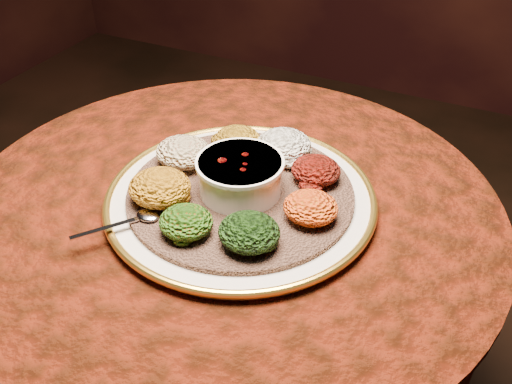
% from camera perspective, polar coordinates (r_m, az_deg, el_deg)
% --- Properties ---
extents(table, '(0.96, 0.96, 0.73)m').
position_cam_1_polar(table, '(1.12, -2.55, -8.00)').
color(table, black).
rests_on(table, ground).
extents(platter, '(0.51, 0.51, 0.02)m').
position_cam_1_polar(platter, '(0.99, -1.55, -0.62)').
color(platter, beige).
rests_on(platter, table).
extents(injera, '(0.52, 0.52, 0.01)m').
position_cam_1_polar(injera, '(0.98, -1.56, -0.12)').
color(injera, brown).
rests_on(injera, platter).
extents(stew_bowl, '(0.15, 0.15, 0.06)m').
position_cam_1_polar(stew_bowl, '(0.96, -1.60, 1.83)').
color(stew_bowl, white).
rests_on(stew_bowl, injera).
extents(spoon, '(0.10, 0.12, 0.01)m').
position_cam_1_polar(spoon, '(0.93, -11.43, -2.51)').
color(spoon, silver).
rests_on(spoon, injera).
extents(portion_ayib, '(0.10, 0.10, 0.05)m').
position_cam_1_polar(portion_ayib, '(1.06, 2.81, 4.76)').
color(portion_ayib, white).
rests_on(portion_ayib, injera).
extents(portion_kitfo, '(0.09, 0.08, 0.04)m').
position_cam_1_polar(portion_kitfo, '(1.00, 6.01, 2.19)').
color(portion_kitfo, black).
rests_on(portion_kitfo, injera).
extents(portion_tikil, '(0.09, 0.08, 0.04)m').
position_cam_1_polar(portion_tikil, '(0.91, 5.48, -1.56)').
color(portion_tikil, '#B0790E').
rests_on(portion_tikil, injera).
extents(portion_gomen, '(0.10, 0.09, 0.05)m').
position_cam_1_polar(portion_gomen, '(0.86, -0.69, -4.03)').
color(portion_gomen, black).
rests_on(portion_gomen, injera).
extents(portion_mixveg, '(0.09, 0.08, 0.04)m').
position_cam_1_polar(portion_mixveg, '(0.89, -7.01, -3.00)').
color(portion_mixveg, '#903309').
rests_on(portion_mixveg, injera).
extents(portion_kik, '(0.11, 0.10, 0.05)m').
position_cam_1_polar(portion_kik, '(0.96, -9.60, 0.45)').
color(portion_kik, '#B2700F').
rests_on(portion_kik, injera).
extents(portion_timatim, '(0.10, 0.10, 0.05)m').
position_cam_1_polar(portion_timatim, '(1.04, -7.28, 3.97)').
color(portion_timatim, maroon).
rests_on(portion_timatim, injera).
extents(portion_shiro, '(0.09, 0.08, 0.04)m').
position_cam_1_polar(portion_shiro, '(1.08, -1.85, 5.30)').
color(portion_shiro, '#9E6F13').
rests_on(portion_shiro, injera).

